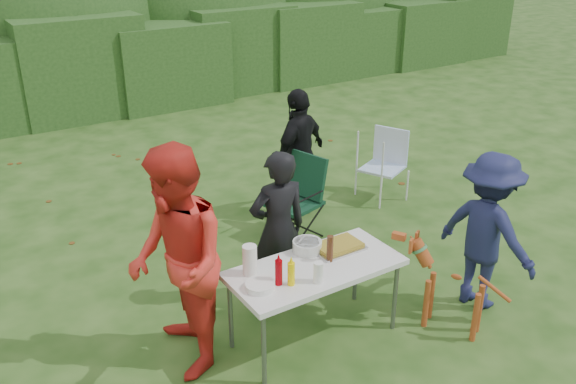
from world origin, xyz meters
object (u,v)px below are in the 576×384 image
ketchup_bottle (279,272)px  person_red_jacket (177,264)px  child (487,232)px  lawn_chair (383,165)px  mustard_bottle (291,274)px  folding_table (315,271)px  beer_bottle (330,249)px  dog (455,290)px  person_cook (278,230)px  paper_towel_roll (250,260)px  camping_chair (294,199)px  person_black_puffy (299,154)px

ketchup_bottle → person_red_jacket: bearing=151.1°
child → lawn_chair: child is taller
ketchup_bottle → mustard_bottle: bearing=-35.2°
folding_table → beer_bottle: beer_bottle is taller
dog → person_cook: bearing=12.7°
child → lawn_chair: 2.54m
folding_table → person_red_jacket: 1.18m
folding_table → paper_towel_roll: size_ratio=5.77×
camping_chair → folding_table: bearing=46.3°
person_red_jacket → person_cook: bearing=118.2°
folding_table → paper_towel_roll: bearing=160.0°
person_cook → paper_towel_roll: size_ratio=6.00×
person_black_puffy → ketchup_bottle: size_ratio=7.39×
beer_bottle → paper_towel_roll: (-0.67, 0.19, 0.01)m
folding_table → person_cook: (0.04, 0.66, 0.09)m
mustard_bottle → lawn_chair: bearing=37.0°
folding_table → person_red_jacket: (-1.11, 0.31, 0.28)m
lawn_chair → ketchup_bottle: 3.55m
camping_chair → ketchup_bottle: size_ratio=4.42×
lawn_chair → paper_towel_roll: bearing=6.3°
person_black_puffy → paper_towel_roll: size_ratio=6.26×
paper_towel_roll → child: bearing=-15.5°
folding_table → person_cook: size_ratio=0.96×
child → ketchup_bottle: bearing=73.5°
child → person_red_jacket: bearing=68.1°
child → camping_chair: (-0.77, 2.09, -0.29)m
folding_table → dog: size_ratio=1.71×
person_cook → paper_towel_roll: person_cook is taller
person_red_jacket → mustard_bottle: (0.78, -0.44, -0.12)m
folding_table → child: 1.71m
child → paper_towel_roll: (-2.18, 0.60, 0.10)m
beer_bottle → lawn_chair: bearing=40.4°
dog → mustard_bottle: (-1.45, 0.44, 0.42)m
lawn_chair → paper_towel_roll: 3.50m
mustard_bottle → person_red_jacket: bearing=150.4°
mustard_bottle → ketchup_bottle: ketchup_bottle is taller
folding_table → mustard_bottle: (-0.33, -0.13, 0.15)m
person_cook → dog: person_cook is taller
lawn_chair → beer_bottle: 3.07m
person_cook → person_black_puffy: bearing=-123.1°
paper_towel_roll → lawn_chair: bearing=30.8°
folding_table → ketchup_bottle: size_ratio=6.82×
lawn_chair → mustard_bottle: mustard_bottle is taller
dog → beer_bottle: 1.21m
camping_chair → paper_towel_roll: 2.08m
person_cook → beer_bottle: person_cook is taller
lawn_chair → ketchup_bottle: size_ratio=4.20×
person_cook → beer_bottle: bearing=105.9°
dog → ketchup_bottle: (-1.53, 0.49, 0.43)m
ketchup_bottle → beer_bottle: size_ratio=0.92×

